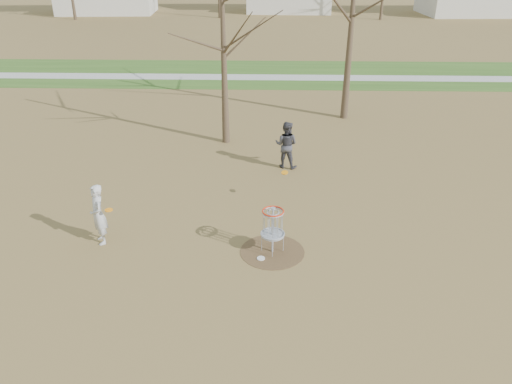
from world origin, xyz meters
TOP-DOWN VIEW (x-y plane):
  - ground at (0.00, 0.00)m, footprint 160.00×160.00m
  - green_band at (0.00, 21.00)m, footprint 160.00×8.00m
  - footpath at (0.00, 20.00)m, footprint 160.00×1.50m
  - dirt_circle at (0.00, 0.00)m, footprint 1.80×1.80m
  - player_standing at (-4.88, 0.37)m, footprint 0.68×0.78m
  - player_throwing at (0.50, 5.89)m, footprint 1.04×0.91m
  - disc_grounded at (-0.31, -0.37)m, footprint 0.22×0.22m
  - discs_in_play at (-1.95, 1.59)m, footprint 5.11×2.84m
  - disc_golf_basket at (0.00, 0.00)m, footprint 0.64×0.64m

SIDE VIEW (x-z plane):
  - ground at x=0.00m, z-range 0.00..0.00m
  - green_band at x=0.00m, z-range 0.00..0.01m
  - dirt_circle at x=0.00m, z-range 0.00..0.01m
  - footpath at x=0.00m, z-range 0.01..0.02m
  - disc_grounded at x=-0.31m, z-range 0.01..0.03m
  - player_standing at x=-4.88m, z-range 0.00..1.78m
  - player_throwing at x=0.50m, z-range 0.00..1.80m
  - disc_golf_basket at x=0.00m, z-range 0.24..1.59m
  - discs_in_play at x=-1.95m, z-range 1.09..1.18m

